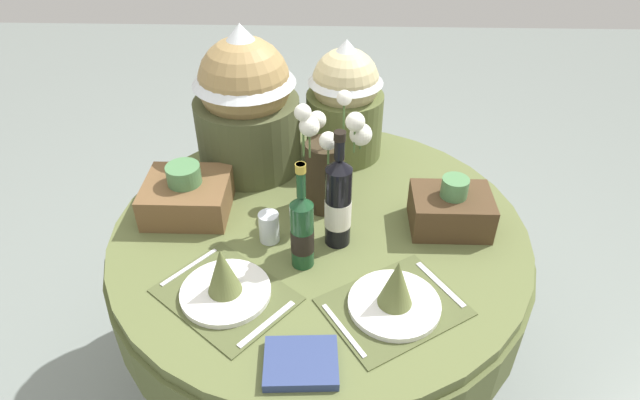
{
  "coord_description": "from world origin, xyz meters",
  "views": [
    {
      "loc": [
        0.04,
        -1.3,
        1.86
      ],
      "look_at": [
        0.0,
        0.03,
        0.86
      ],
      "focal_mm": 30.98,
      "sensor_mm": 36.0,
      "label": 1
    }
  ],
  "objects_px": {
    "dining_table": "(320,261)",
    "woven_basket_side_right": "(451,209)",
    "place_setting_left": "(224,283)",
    "gift_tub_back_centre": "(345,96)",
    "woven_basket_side_left": "(187,195)",
    "place_setting_right": "(395,295)",
    "gift_tub_back_left": "(246,96)",
    "book_on_table": "(301,363)",
    "wine_bottle_left": "(338,202)",
    "tumbler_near_right": "(269,227)",
    "flower_vase": "(327,163)",
    "wine_bottle_centre": "(302,230)"
  },
  "relations": [
    {
      "from": "dining_table",
      "to": "woven_basket_side_right",
      "type": "height_order",
      "value": "woven_basket_side_right"
    },
    {
      "from": "place_setting_left",
      "to": "dining_table",
      "type": "bearing_deg",
      "value": 50.54
    },
    {
      "from": "gift_tub_back_centre",
      "to": "woven_basket_side_left",
      "type": "relative_size",
      "value": 1.65
    },
    {
      "from": "woven_basket_side_right",
      "to": "place_setting_right",
      "type": "bearing_deg",
      "value": -119.44
    },
    {
      "from": "dining_table",
      "to": "woven_basket_side_left",
      "type": "height_order",
      "value": "woven_basket_side_left"
    },
    {
      "from": "dining_table",
      "to": "gift_tub_back_left",
      "type": "bearing_deg",
      "value": 126.24
    },
    {
      "from": "dining_table",
      "to": "gift_tub_back_left",
      "type": "xyz_separation_m",
      "value": [
        -0.26,
        0.35,
        0.41
      ]
    },
    {
      "from": "gift_tub_back_left",
      "to": "book_on_table",
      "type": "bearing_deg",
      "value": -75.11
    },
    {
      "from": "woven_basket_side_right",
      "to": "gift_tub_back_left",
      "type": "bearing_deg",
      "value": 153.16
    },
    {
      "from": "book_on_table",
      "to": "woven_basket_side_right",
      "type": "bearing_deg",
      "value": 48.32
    },
    {
      "from": "gift_tub_back_centre",
      "to": "woven_basket_side_left",
      "type": "bearing_deg",
      "value": -143.18
    },
    {
      "from": "dining_table",
      "to": "wine_bottle_left",
      "type": "bearing_deg",
      "value": -49.1
    },
    {
      "from": "tumbler_near_right",
      "to": "woven_basket_side_right",
      "type": "xyz_separation_m",
      "value": [
        0.54,
        0.08,
        0.02
      ]
    },
    {
      "from": "woven_basket_side_left",
      "to": "place_setting_left",
      "type": "bearing_deg",
      "value": -64.01
    },
    {
      "from": "dining_table",
      "to": "flower_vase",
      "type": "relative_size",
      "value": 3.21
    },
    {
      "from": "flower_vase",
      "to": "gift_tub_back_centre",
      "type": "height_order",
      "value": "gift_tub_back_centre"
    },
    {
      "from": "dining_table",
      "to": "place_setting_left",
      "type": "bearing_deg",
      "value": -129.46
    },
    {
      "from": "dining_table",
      "to": "gift_tub_back_centre",
      "type": "relative_size",
      "value": 3.02
    },
    {
      "from": "flower_vase",
      "to": "wine_bottle_left",
      "type": "bearing_deg",
      "value": -78.05
    },
    {
      "from": "flower_vase",
      "to": "woven_basket_side_right",
      "type": "bearing_deg",
      "value": -12.27
    },
    {
      "from": "wine_bottle_left",
      "to": "woven_basket_side_right",
      "type": "distance_m",
      "value": 0.36
    },
    {
      "from": "dining_table",
      "to": "place_setting_right",
      "type": "height_order",
      "value": "place_setting_right"
    },
    {
      "from": "place_setting_right",
      "to": "gift_tub_back_centre",
      "type": "distance_m",
      "value": 0.79
    },
    {
      "from": "book_on_table",
      "to": "wine_bottle_left",
      "type": "bearing_deg",
      "value": 76.55
    },
    {
      "from": "dining_table",
      "to": "place_setting_right",
      "type": "distance_m",
      "value": 0.42
    },
    {
      "from": "place_setting_right",
      "to": "wine_bottle_centre",
      "type": "height_order",
      "value": "wine_bottle_centre"
    },
    {
      "from": "wine_bottle_centre",
      "to": "gift_tub_back_centre",
      "type": "relative_size",
      "value": 0.78
    },
    {
      "from": "wine_bottle_centre",
      "to": "woven_basket_side_right",
      "type": "distance_m",
      "value": 0.48
    },
    {
      "from": "flower_vase",
      "to": "book_on_table",
      "type": "xyz_separation_m",
      "value": [
        -0.05,
        -0.61,
        -0.16
      ]
    },
    {
      "from": "tumbler_near_right",
      "to": "book_on_table",
      "type": "height_order",
      "value": "tumbler_near_right"
    },
    {
      "from": "flower_vase",
      "to": "dining_table",
      "type": "bearing_deg",
      "value": -100.94
    },
    {
      "from": "place_setting_right",
      "to": "book_on_table",
      "type": "distance_m",
      "value": 0.3
    },
    {
      "from": "tumbler_near_right",
      "to": "woven_basket_side_left",
      "type": "distance_m",
      "value": 0.3
    },
    {
      "from": "woven_basket_side_left",
      "to": "wine_bottle_left",
      "type": "bearing_deg",
      "value": -15.89
    },
    {
      "from": "dining_table",
      "to": "tumbler_near_right",
      "type": "distance_m",
      "value": 0.25
    },
    {
      "from": "flower_vase",
      "to": "wine_bottle_left",
      "type": "relative_size",
      "value": 1.09
    },
    {
      "from": "wine_bottle_centre",
      "to": "book_on_table",
      "type": "distance_m",
      "value": 0.36
    },
    {
      "from": "gift_tub_back_left",
      "to": "woven_basket_side_left",
      "type": "relative_size",
      "value": 1.96
    },
    {
      "from": "place_setting_left",
      "to": "gift_tub_back_left",
      "type": "distance_m",
      "value": 0.68
    },
    {
      "from": "tumbler_near_right",
      "to": "gift_tub_back_centre",
      "type": "height_order",
      "value": "gift_tub_back_centre"
    },
    {
      "from": "flower_vase",
      "to": "woven_basket_side_right",
      "type": "xyz_separation_m",
      "value": [
        0.38,
        -0.08,
        -0.1
      ]
    },
    {
      "from": "woven_basket_side_left",
      "to": "gift_tub_back_left",
      "type": "bearing_deg",
      "value": 59.87
    },
    {
      "from": "place_setting_left",
      "to": "wine_bottle_centre",
      "type": "distance_m",
      "value": 0.25
    },
    {
      "from": "book_on_table",
      "to": "woven_basket_side_right",
      "type": "relative_size",
      "value": 0.72
    },
    {
      "from": "place_setting_right",
      "to": "flower_vase",
      "type": "height_order",
      "value": "flower_vase"
    },
    {
      "from": "tumbler_near_right",
      "to": "woven_basket_side_left",
      "type": "bearing_deg",
      "value": 153.67
    },
    {
      "from": "tumbler_near_right",
      "to": "woven_basket_side_left",
      "type": "relative_size",
      "value": 0.36
    },
    {
      "from": "wine_bottle_centre",
      "to": "book_on_table",
      "type": "relative_size",
      "value": 1.95
    },
    {
      "from": "wine_bottle_left",
      "to": "wine_bottle_centre",
      "type": "relative_size",
      "value": 1.11
    },
    {
      "from": "gift_tub_back_left",
      "to": "flower_vase",
      "type": "bearing_deg",
      "value": -41.97
    }
  ]
}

